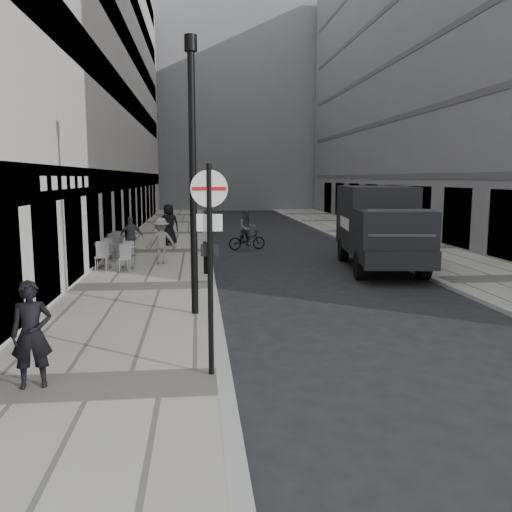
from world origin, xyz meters
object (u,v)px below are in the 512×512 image
at_px(sign_post, 210,242).
at_px(panel_van, 379,223).
at_px(lamppost, 193,163).
at_px(cyclist, 247,234).
at_px(walking_man, 32,334).

xyz_separation_m(sign_post, panel_van, (6.23, 10.25, -0.61)).
xyz_separation_m(lamppost, cyclist, (2.29, 11.89, -2.84)).
bearing_deg(cyclist, lamppost, -112.70).
xyz_separation_m(sign_post, cyclist, (2.01, 15.87, -1.54)).
distance_m(lamppost, panel_van, 9.23).
bearing_deg(walking_man, cyclist, 63.25).
xyz_separation_m(walking_man, panel_van, (8.89, 10.50, 0.71)).
height_order(walking_man, sign_post, sign_post).
height_order(sign_post, cyclist, sign_post).
relative_size(walking_man, panel_van, 0.25).
bearing_deg(sign_post, walking_man, -168.67).
distance_m(walking_man, cyclist, 16.79).
relative_size(walking_man, cyclist, 0.88).
height_order(lamppost, cyclist, lamppost).
xyz_separation_m(walking_man, cyclist, (4.67, 16.12, -0.21)).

